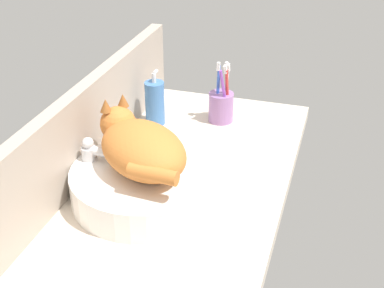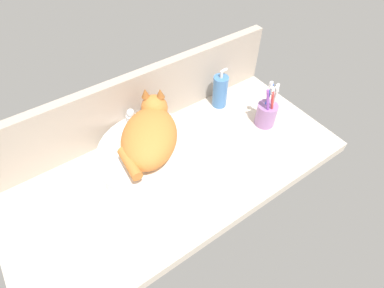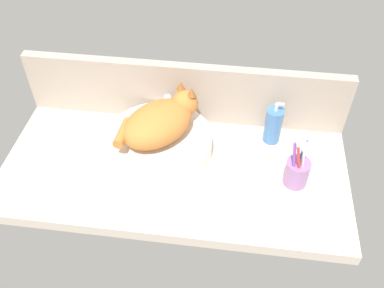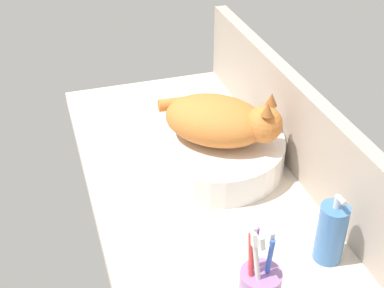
% 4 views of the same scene
% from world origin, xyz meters
% --- Properties ---
extents(ground_plane, '(1.12, 0.53, 0.04)m').
position_xyz_m(ground_plane, '(0.00, 0.00, -0.02)').
color(ground_plane, beige).
extents(backsplash_panel, '(1.12, 0.04, 0.23)m').
position_xyz_m(backsplash_panel, '(0.00, 0.25, 0.11)').
color(backsplash_panel, '#AD9E8E').
rests_on(backsplash_panel, ground_plane).
extents(sink_basin, '(0.35, 0.35, 0.08)m').
position_xyz_m(sink_basin, '(-0.06, 0.05, 0.04)').
color(sink_basin, white).
rests_on(sink_basin, ground_plane).
extents(cat, '(0.29, 0.30, 0.14)m').
position_xyz_m(cat, '(-0.05, 0.07, 0.13)').
color(cat, '#CC7533').
rests_on(cat, sink_basin).
extents(faucet, '(0.04, 0.12, 0.14)m').
position_xyz_m(faucet, '(-0.05, 0.19, 0.07)').
color(faucet, silver).
rests_on(faucet, ground_plane).
extents(soap_dispenser, '(0.06, 0.06, 0.17)m').
position_xyz_m(soap_dispenser, '(0.31, 0.17, 0.07)').
color(soap_dispenser, '#3F72B2').
rests_on(soap_dispenser, ground_plane).
extents(toothbrush_cup, '(0.08, 0.08, 0.19)m').
position_xyz_m(toothbrush_cup, '(0.39, -0.02, 0.05)').
color(toothbrush_cup, '#996BA8').
rests_on(toothbrush_cup, ground_plane).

